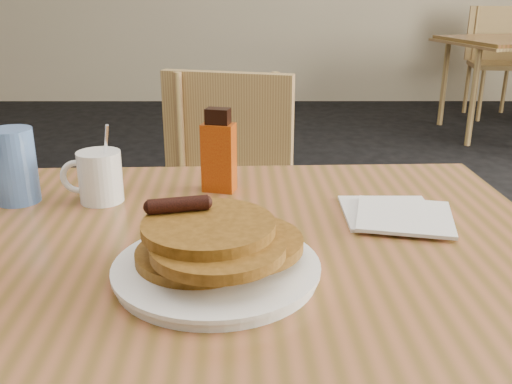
# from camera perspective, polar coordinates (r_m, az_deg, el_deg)

# --- Properties ---
(main_table) EXTENTS (1.17, 0.82, 0.75)m
(main_table) POSITION_cam_1_polar(r_m,az_deg,el_deg) (0.92, -5.21, -6.96)
(main_table) COLOR #9C5B37
(main_table) RESTS_ON floor
(chair_main_far) EXTENTS (0.49, 0.50, 0.88)m
(chair_main_far) POSITION_cam_1_polar(r_m,az_deg,el_deg) (1.69, -2.92, -0.64)
(chair_main_far) COLOR tan
(chair_main_far) RESTS_ON floor
(chair_neighbor_far) EXTENTS (0.49, 0.49, 0.95)m
(chair_neighbor_far) POSITION_cam_1_polar(r_m,az_deg,el_deg) (5.64, 22.72, 12.84)
(chair_neighbor_far) COLOR tan
(chair_neighbor_far) RESTS_ON floor
(pancake_plate) EXTENTS (0.28, 0.28, 0.10)m
(pancake_plate) POSITION_cam_1_polar(r_m,az_deg,el_deg) (0.77, -4.02, -6.31)
(pancake_plate) COLOR white
(pancake_plate) RESTS_ON main_table
(coffee_mug) EXTENTS (0.11, 0.08, 0.15)m
(coffee_mug) POSITION_cam_1_polar(r_m,az_deg,el_deg) (1.06, -15.45, 1.58)
(coffee_mug) COLOR white
(coffee_mug) RESTS_ON main_table
(syrup_bottle) EXTENTS (0.07, 0.05, 0.16)m
(syrup_bottle) POSITION_cam_1_polar(r_m,az_deg,el_deg) (1.07, -3.74, 3.88)
(syrup_bottle) COLOR maroon
(syrup_bottle) RESTS_ON main_table
(napkin_stack) EXTENTS (0.19, 0.20, 0.01)m
(napkin_stack) POSITION_cam_1_polar(r_m,az_deg,el_deg) (0.99, 13.87, -2.19)
(napkin_stack) COLOR white
(napkin_stack) RESTS_ON main_table
(blue_tumbler) EXTENTS (0.08, 0.08, 0.13)m
(blue_tumbler) POSITION_cam_1_polar(r_m,az_deg,el_deg) (1.10, -23.00, 2.41)
(blue_tumbler) COLOR #527AC2
(blue_tumbler) RESTS_ON main_table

